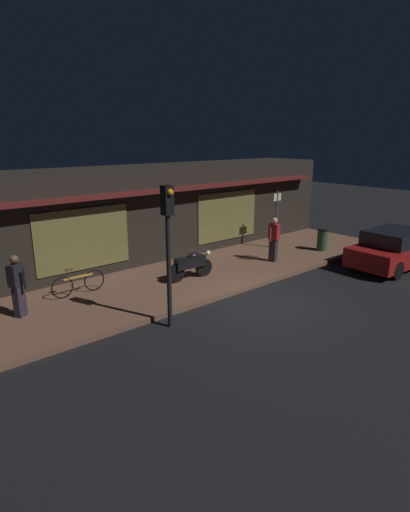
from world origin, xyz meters
TOP-DOWN VIEW (x-y plane):
  - ground_plane at (0.00, 0.00)m, footprint 60.00×60.00m
  - sidewalk_slab at (0.00, 3.00)m, footprint 18.00×4.00m
  - storefront_building at (0.00, 6.39)m, footprint 18.00×3.30m
  - motorcycle at (-0.55, 2.74)m, footprint 1.70×0.55m
  - bicycle_parked at (-3.98, 3.80)m, footprint 1.66×0.42m
  - person_photographer at (-5.83, 3.28)m, footprint 0.44×0.56m
  - person_bystander at (3.10, 2.34)m, footprint 0.62×0.40m
  - sign_post at (4.68, 3.59)m, footprint 0.44×0.09m
  - trash_bin at (5.85, 2.05)m, footprint 0.48×0.48m
  - traffic_light_pole at (-3.02, 0.49)m, footprint 0.24×0.33m
  - parked_car_near at (6.35, -0.75)m, footprint 4.16×1.91m

SIDE VIEW (x-z plane):
  - ground_plane at x=0.00m, z-range 0.00..0.00m
  - sidewalk_slab at x=0.00m, z-range 0.00..0.15m
  - bicycle_parked at x=-3.98m, z-range 0.05..0.96m
  - trash_bin at x=5.85m, z-range 0.16..1.09m
  - motorcycle at x=-0.55m, z-range 0.16..1.13m
  - parked_car_near at x=6.35m, z-range -0.01..1.41m
  - person_photographer at x=-5.83m, z-range 0.19..1.86m
  - person_bystander at x=3.10m, z-range 0.19..1.86m
  - sign_post at x=4.68m, z-range 0.31..2.71m
  - storefront_building at x=0.00m, z-range 0.00..3.60m
  - traffic_light_pole at x=-3.02m, z-range 0.68..4.28m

